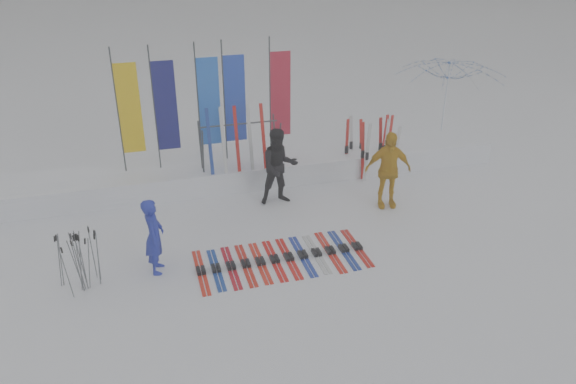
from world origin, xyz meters
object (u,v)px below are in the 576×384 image
object	(u,v)px
person_blue	(154,236)
ski_rack	(240,139)
tent_canopy	(446,105)
ski_row	(282,258)
person_yellow	(388,170)
person_black	(279,167)

from	to	relation	value
person_blue	ski_rack	size ratio (longest dim) A/B	0.80
tent_canopy	ski_rack	world-z (taller)	tent_canopy
ski_row	ski_rack	world-z (taller)	ski_rack
tent_canopy	ski_row	distance (m)	8.05
ski_row	person_yellow	bearing A→B (deg)	28.24
person_blue	ski_row	size ratio (longest dim) A/B	0.45
ski_rack	person_blue	bearing A→B (deg)	-125.78
ski_row	tent_canopy	bearing A→B (deg)	35.84
ski_row	ski_rack	bearing A→B (deg)	91.42
tent_canopy	ski_rack	bearing A→B (deg)	-172.19
person_blue	person_yellow	bearing A→B (deg)	-67.02
person_blue	person_yellow	world-z (taller)	person_yellow
ski_row	ski_rack	xyz separation A→B (m)	(-0.09, 3.75, 1.35)
person_yellow	ski_row	bearing A→B (deg)	-141.92
person_yellow	tent_canopy	bearing A→B (deg)	51.91
person_yellow	ski_rack	bearing A→B (deg)	157.76
person_black	tent_canopy	distance (m)	6.14
tent_canopy	ski_rack	xyz separation A→B (m)	(-6.52, -0.89, -0.06)
person_black	ski_rack	distance (m)	1.42
person_yellow	ski_row	distance (m)	3.72
person_black	person_yellow	distance (m)	2.67
person_black	ski_row	size ratio (longest dim) A/B	0.54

